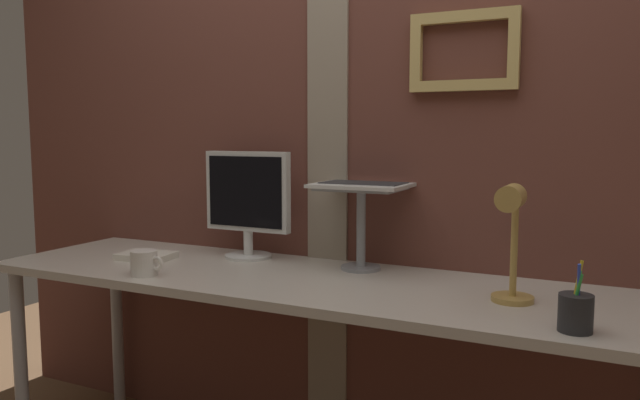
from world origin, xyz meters
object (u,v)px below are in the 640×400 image
at_px(laptop, 368,171).
at_px(desk_lamp, 512,231).
at_px(monitor, 247,198).
at_px(pen_cup, 576,312).
at_px(coffee_mug, 145,263).

bearing_deg(laptop, desk_lamp, -29.77).
bearing_deg(monitor, pen_cup, -18.67).
bearing_deg(laptop, monitor, -171.82).
relative_size(monitor, desk_lamp, 1.20).
height_order(desk_lamp, pen_cup, desk_lamp).
xyz_separation_m(laptop, pen_cup, (0.73, -0.47, -0.29)).
bearing_deg(coffee_mug, laptop, 37.09).
bearing_deg(desk_lamp, pen_cup, -41.43).
relative_size(desk_lamp, coffee_mug, 2.71).
xyz_separation_m(monitor, coffee_mug, (-0.15, -0.40, -0.19)).
relative_size(laptop, pen_cup, 1.86).
height_order(desk_lamp, coffee_mug, desk_lamp).
height_order(pen_cup, coffee_mug, pen_cup).
distance_m(monitor, desk_lamp, 1.04).
bearing_deg(desk_lamp, monitor, 166.41).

